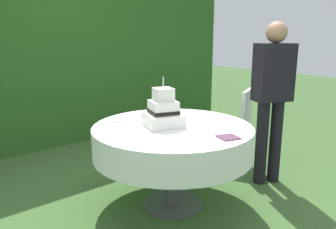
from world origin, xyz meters
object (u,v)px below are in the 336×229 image
cake_table (173,140)px  standing_person (272,93)px  napkin_stack (228,137)px  wedding_cake (164,112)px  serving_plate_near (160,113)px  serving_plate_far (118,120)px  garden_chair (237,120)px

cake_table → standing_person: 1.13m
cake_table → napkin_stack: (0.10, -0.52, 0.13)m
cake_table → napkin_stack: napkin_stack is taller
napkin_stack → standing_person: standing_person is taller
cake_table → napkin_stack: bearing=-79.0°
wedding_cake → standing_person: bearing=-15.8°
cake_table → serving_plate_near: serving_plate_near is taller
napkin_stack → serving_plate_near: bearing=83.1°
wedding_cake → serving_plate_far: 0.45m
standing_person → garden_chair: bearing=78.0°
wedding_cake → standing_person: standing_person is taller
serving_plate_near → garden_chair: 0.98m
garden_chair → serving_plate_near: bearing=167.6°
napkin_stack → cake_table: bearing=101.0°
cake_table → serving_plate_far: (-0.26, 0.44, 0.13)m
cake_table → serving_plate_near: 0.50m
serving_plate_near → cake_table: bearing=-116.6°
cake_table → wedding_cake: size_ratio=3.25×
napkin_stack → garden_chair: garden_chair is taller
garden_chair → standing_person: size_ratio=0.56×
wedding_cake → serving_plate_near: (0.27, 0.38, -0.11)m
cake_table → wedding_cake: bearing=134.3°
wedding_cake → serving_plate_far: (-0.21, 0.38, -0.11)m
cake_table → wedding_cake: (-0.05, 0.06, 0.25)m
garden_chair → serving_plate_far: bearing=171.6°
wedding_cake → napkin_stack: (0.16, -0.58, -0.11)m
serving_plate_far → napkin_stack: 1.02m
serving_plate_near → napkin_stack: serving_plate_near is taller
napkin_stack → wedding_cake: bearing=105.1°
cake_table → garden_chair: (1.16, 0.23, -0.06)m
wedding_cake → standing_person: (1.11, -0.31, 0.08)m
cake_table → napkin_stack: size_ratio=9.57×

